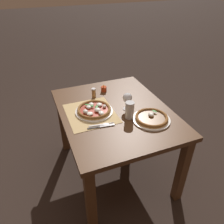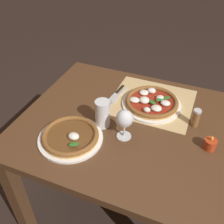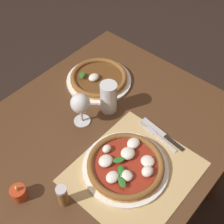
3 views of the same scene
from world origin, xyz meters
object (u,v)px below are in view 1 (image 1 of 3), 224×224
Objects in this scene: votive_candle at (104,89)px; pizza_near at (94,110)px; wine_glass at (127,98)px; fork at (102,125)px; pizza_far at (151,118)px; knife at (101,127)px; pint_glass at (130,110)px; pepper_shaker at (94,93)px.

pizza_near is at bearing -32.14° from votive_candle.
wine_glass reaches higher than fork.
pizza_far is 0.41m from fork.
knife is 0.59m from votive_candle.
wine_glass reaches higher than pint_glass.
pizza_far reaches higher than fork.
fork is 0.45m from pepper_shaker.
votive_candle is 0.74× the size of pepper_shaker.
pizza_far is (0.28, 0.39, -0.00)m from pizza_near.
pint_glass is 0.46m from pepper_shaker.
pizza_near is at bearing -101.21° from wine_glass.
fork is 0.02m from knife.
pepper_shaker reaches higher than pizza_near.
pizza_far is 1.97× the size of wine_glass.
pint_glass is at bearing -123.52° from pizza_far.
fork is at bearing 153.47° from knife.
pint_glass reaches higher than knife.
pizza_far is at bearing 31.40° from pepper_shaker.
pizza_far is 4.24× the size of votive_candle.
pizza_far is 0.64m from votive_candle.
pint_glass is at bearing 93.72° from fork.
fork is at bearing -101.86° from pizza_far.
fork is 2.78× the size of votive_candle.
pizza_near is 2.07× the size of wine_glass.
pepper_shaker is at bearing -56.71° from votive_candle.
knife is at bearing -98.55° from pizza_far.
votive_candle reaches higher than knife.
pizza_near reaches higher than fork.
pint_glass reaches higher than pizza_far.
pepper_shaker is at bearing 170.04° from fork.
pint_glass reaches higher than pepper_shaker.
knife is (0.02, -0.01, 0.00)m from fork.
pizza_far is 1.52× the size of fork.
pizza_far is 2.11× the size of pint_glass.
pint_glass is 0.26m from fork.
wine_glass is 0.33m from fork.
wine_glass is at bearing 34.84° from pepper_shaker.
pint_glass is 2.01× the size of votive_candle.
pint_glass is at bearing 21.78° from pepper_shaker.
pepper_shaker is (-0.42, -0.17, -0.02)m from pint_glass.
pepper_shaker is (-0.24, 0.07, 0.03)m from pizza_near.
wine_glass is 2.15× the size of votive_candle.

